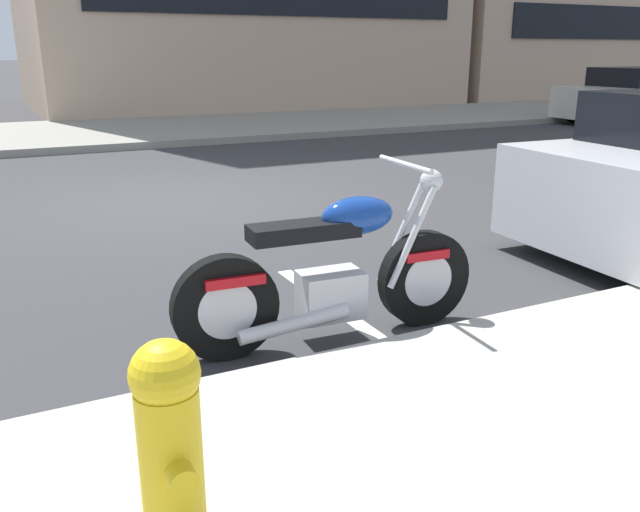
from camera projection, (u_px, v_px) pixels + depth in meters
name	position (u px, v px, depth m)	size (l,w,h in m)	color
ground_plane	(186.00, 201.00, 8.20)	(260.00, 260.00, 0.00)	#333335
sidewalk_far_curb	(520.00, 111.00, 19.47)	(120.00, 5.00, 0.14)	gray
parking_stall_stripe	(346.00, 315.00, 4.67)	(0.12, 2.20, 0.01)	silver
parked_motorcycle	(334.00, 276.00, 4.17)	(2.02, 0.62, 1.12)	black
car_opposite_curb	(639.00, 96.00, 16.83)	(4.22, 1.95, 1.37)	beige
fire_hydrant	(169.00, 435.00, 2.26)	(0.24, 0.36, 0.74)	gold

